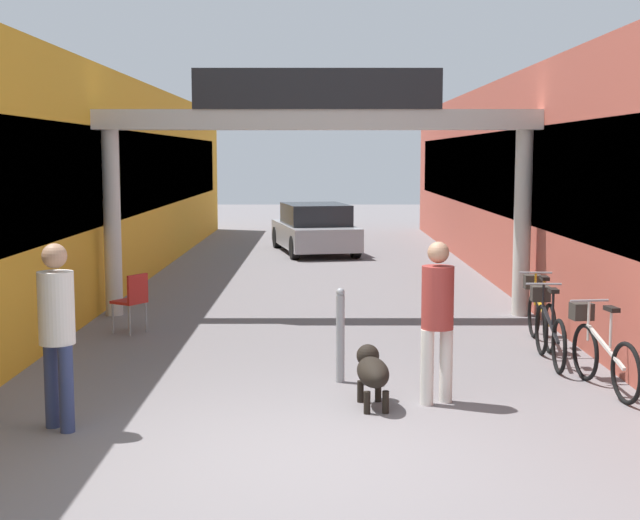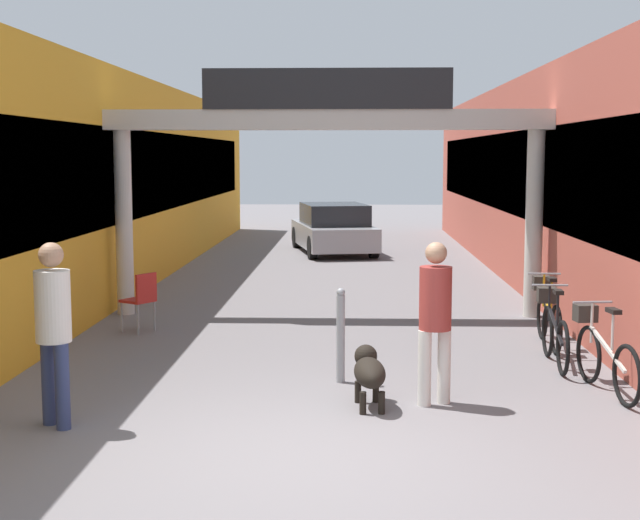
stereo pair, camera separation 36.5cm
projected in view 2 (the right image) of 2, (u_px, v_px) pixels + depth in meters
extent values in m
plane|color=slate|center=(305.00, 453.00, 7.88)|extent=(80.00, 80.00, 0.00)
cube|color=gold|center=(91.00, 182.00, 18.74)|extent=(3.00, 26.00, 4.13)
cube|color=black|center=(161.00, 172.00, 18.67)|extent=(0.04, 23.40, 1.65)
cube|color=#B25142|center=(580.00, 183.00, 18.37)|extent=(3.00, 26.00, 4.13)
cube|color=black|center=(508.00, 172.00, 18.40)|extent=(0.04, 23.40, 1.65)
cylinder|color=beige|center=(124.00, 223.00, 14.64)|extent=(0.28, 0.28, 3.03)
cylinder|color=beige|center=(534.00, 224.00, 14.40)|extent=(0.28, 0.28, 3.03)
cube|color=beige|center=(327.00, 120.00, 14.32)|extent=(7.40, 0.44, 0.32)
cube|color=#232326|center=(327.00, 89.00, 14.07)|extent=(3.96, 0.10, 0.64)
cylinder|color=silver|center=(425.00, 368.00, 9.34)|extent=(0.19, 0.19, 0.81)
cylinder|color=silver|center=(444.00, 366.00, 9.43)|extent=(0.19, 0.19, 0.81)
cylinder|color=#99332D|center=(435.00, 298.00, 9.30)|extent=(0.46, 0.46, 0.67)
sphere|color=tan|center=(436.00, 253.00, 9.24)|extent=(0.31, 0.31, 0.23)
cylinder|color=navy|center=(62.00, 387.00, 8.53)|extent=(0.20, 0.20, 0.84)
cylinder|color=navy|center=(49.00, 382.00, 8.69)|extent=(0.20, 0.20, 0.84)
cylinder|color=silver|center=(53.00, 306.00, 8.52)|extent=(0.48, 0.48, 0.69)
sphere|color=tan|center=(51.00, 255.00, 8.46)|extent=(0.33, 0.33, 0.24)
ellipsoid|color=black|center=(370.00, 373.00, 9.25)|extent=(0.40, 0.76, 0.29)
sphere|color=black|center=(366.00, 356.00, 9.56)|extent=(0.27, 0.27, 0.25)
sphere|color=white|center=(367.00, 369.00, 9.46)|extent=(0.19, 0.19, 0.18)
cylinder|color=black|center=(358.00, 392.00, 9.49)|extent=(0.08, 0.08, 0.23)
cylinder|color=black|center=(376.00, 392.00, 9.50)|extent=(0.08, 0.08, 0.23)
cylinder|color=black|center=(363.00, 403.00, 9.05)|extent=(0.08, 0.08, 0.23)
cylinder|color=black|center=(382.00, 403.00, 9.07)|extent=(0.08, 0.08, 0.23)
torus|color=black|center=(589.00, 354.00, 10.30)|extent=(0.14, 0.67, 0.67)
torus|color=black|center=(627.00, 376.00, 9.29)|extent=(0.14, 0.67, 0.67)
cube|color=beige|center=(607.00, 348.00, 9.77)|extent=(0.16, 0.94, 0.34)
cylinder|color=beige|center=(613.00, 331.00, 9.63)|extent=(0.04, 0.04, 0.42)
cube|color=black|center=(614.00, 311.00, 9.60)|extent=(0.13, 0.23, 0.05)
cylinder|color=beige|center=(592.00, 323.00, 10.19)|extent=(0.04, 0.04, 0.46)
cylinder|color=gray|center=(593.00, 302.00, 10.17)|extent=(0.46, 0.09, 0.03)
cube|color=#332D28|center=(585.00, 313.00, 10.38)|extent=(0.26, 0.23, 0.20)
torus|color=black|center=(548.00, 331.00, 11.63)|extent=(0.08, 0.67, 0.67)
torus|color=black|center=(563.00, 348.00, 10.62)|extent=(0.08, 0.67, 0.67)
cube|color=black|center=(555.00, 325.00, 11.11)|extent=(0.07, 0.94, 0.34)
cylinder|color=black|center=(558.00, 309.00, 10.96)|extent=(0.03, 0.03, 0.42)
cube|color=black|center=(558.00, 292.00, 10.94)|extent=(0.11, 0.22, 0.05)
cylinder|color=black|center=(549.00, 303.00, 11.53)|extent=(0.03, 0.03, 0.46)
cylinder|color=gray|center=(550.00, 285.00, 11.50)|extent=(0.46, 0.05, 0.03)
cube|color=#332D28|center=(547.00, 295.00, 11.72)|extent=(0.25, 0.21, 0.20)
torus|color=black|center=(542.00, 316.00, 12.74)|extent=(0.07, 0.67, 0.67)
torus|color=black|center=(556.00, 330.00, 11.73)|extent=(0.07, 0.67, 0.67)
cube|color=gold|center=(549.00, 310.00, 12.21)|extent=(0.07, 0.94, 0.34)
cylinder|color=gold|center=(551.00, 295.00, 12.07)|extent=(0.03, 0.03, 0.42)
cube|color=black|center=(552.00, 279.00, 12.04)|extent=(0.11, 0.22, 0.05)
cylinder|color=gold|center=(544.00, 290.00, 12.64)|extent=(0.03, 0.03, 0.46)
cylinder|color=gray|center=(544.00, 274.00, 12.61)|extent=(0.46, 0.04, 0.03)
cube|color=#332D28|center=(541.00, 283.00, 12.83)|extent=(0.25, 0.21, 0.20)
cylinder|color=gray|center=(341.00, 339.00, 10.29)|extent=(0.10, 0.10, 1.03)
sphere|color=gray|center=(341.00, 292.00, 10.23)|extent=(0.10, 0.10, 0.10)
cylinder|color=gray|center=(122.00, 317.00, 13.25)|extent=(0.04, 0.04, 0.45)
cylinder|color=gray|center=(138.00, 314.00, 13.53)|extent=(0.04, 0.04, 0.45)
cylinder|color=gray|center=(138.00, 320.00, 13.06)|extent=(0.04, 0.04, 0.45)
cylinder|color=gray|center=(155.00, 316.00, 13.34)|extent=(0.04, 0.04, 0.45)
cube|color=#B2231E|center=(138.00, 301.00, 13.27)|extent=(0.55, 0.55, 0.04)
cube|color=#B2231E|center=(146.00, 287.00, 13.14)|extent=(0.25, 0.36, 0.40)
cube|color=#99999E|center=(333.00, 235.00, 24.06)|extent=(2.51, 4.27, 0.60)
cube|color=#1E2328|center=(334.00, 214.00, 23.84)|extent=(1.98, 2.47, 0.55)
cylinder|color=black|center=(297.00, 237.00, 25.37)|extent=(0.31, 0.63, 0.60)
cylinder|color=black|center=(351.00, 236.00, 25.63)|extent=(0.31, 0.63, 0.60)
cylinder|color=black|center=(312.00, 248.00, 22.53)|extent=(0.31, 0.63, 0.60)
cylinder|color=black|center=(374.00, 246.00, 22.78)|extent=(0.31, 0.63, 0.60)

